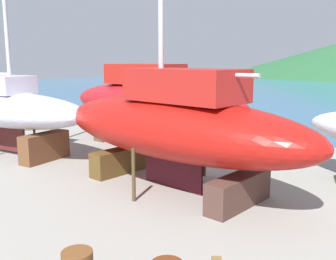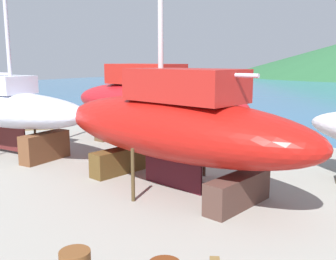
# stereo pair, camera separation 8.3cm
# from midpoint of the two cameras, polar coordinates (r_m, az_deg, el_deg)

# --- Properties ---
(ground_plane) EXTENTS (39.96, 39.96, 0.00)m
(ground_plane) POSITION_cam_midpoint_polar(r_m,az_deg,el_deg) (14.87, -6.17, -7.08)
(ground_plane) COLOR gray
(sailboat_far_slipway) EXTENTS (10.28, 3.76, 16.47)m
(sailboat_far_slipway) POSITION_cam_midpoint_polar(r_m,az_deg,el_deg) (19.70, -23.16, 2.99)
(sailboat_far_slipway) COLOR brown
(sailboat_far_slipway) RESTS_ON ground
(sailboat_large_starboard) EXTENTS (11.16, 4.72, 17.29)m
(sailboat_large_starboard) POSITION_cam_midpoint_polar(r_m,az_deg,el_deg) (13.19, 0.68, 0.79)
(sailboat_large_starboard) COLOR brown
(sailboat_large_starboard) RESTS_ON ground
(sailboat_small_center) EXTENTS (11.14, 4.19, 18.88)m
(sailboat_small_center) POSITION_cam_midpoint_polar(r_m,az_deg,el_deg) (20.37, -2.43, 4.41)
(sailboat_small_center) COLOR brown
(sailboat_small_center) RESTS_ON ground
(timber_short_cross) EXTENTS (1.26, 1.52, 0.10)m
(timber_short_cross) POSITION_cam_midpoint_polar(r_m,az_deg,el_deg) (26.09, -18.71, 0.11)
(timber_short_cross) COLOR brown
(timber_short_cross) RESTS_ON ground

